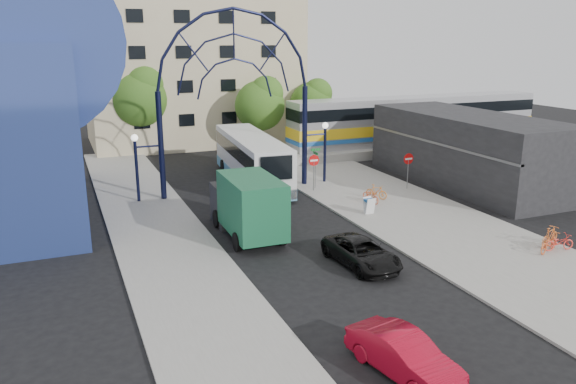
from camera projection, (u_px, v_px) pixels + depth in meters
name	position (u px, v px, depth m)	size (l,w,h in m)	color
ground	(330.00, 266.00, 25.90)	(120.00, 120.00, 0.00)	black
sidewalk_east	(422.00, 219.00, 32.41)	(8.00, 56.00, 0.12)	gray
plaza_west	(164.00, 242.00, 28.83)	(5.00, 50.00, 0.12)	gray
gateway_arch	(234.00, 64.00, 36.11)	(13.64, 0.44, 12.10)	black
stop_sign	(314.00, 164.00, 37.84)	(0.80, 0.07, 2.50)	slate
do_not_enter_sign	(408.00, 162.00, 38.36)	(0.76, 0.07, 2.48)	slate
street_name_sign	(315.00, 160.00, 38.48)	(0.70, 0.70, 2.80)	slate
sandwich_board	(369.00, 204.00, 33.10)	(0.55, 0.61, 0.99)	white
commercial_block_east	(468.00, 149.00, 40.07)	(6.00, 16.00, 5.00)	black
apartment_block	(191.00, 71.00, 55.93)	(20.00, 12.10, 14.00)	#C3AF87
train_platform	(415.00, 146.00, 52.79)	(32.00, 5.00, 0.80)	gray
train_car	(416.00, 119.00, 52.13)	(25.10, 3.05, 4.20)	#B7B7BC
tree_north_a	(261.00, 103.00, 50.04)	(4.48, 4.48, 7.00)	#382314
tree_north_b	(140.00, 96.00, 49.73)	(5.12, 5.12, 8.00)	#382314
tree_north_c	(313.00, 101.00, 54.13)	(4.16, 4.16, 6.50)	#382314
city_bus	(252.00, 159.00, 40.41)	(3.78, 12.67, 3.43)	silver
green_truck	(247.00, 205.00, 29.56)	(2.69, 6.71, 3.36)	black
black_suv	(362.00, 253.00, 25.85)	(2.07, 4.50, 1.25)	black
red_sedan	(404.00, 355.00, 17.41)	(1.43, 4.10, 1.35)	#A1091F
bike_near_a	(371.00, 196.00, 35.44)	(0.57, 1.63, 0.86)	#DA512B
bike_near_b	(376.00, 192.00, 36.29)	(0.43, 1.52, 0.91)	orange
bike_far_a	(559.00, 242.00, 27.42)	(0.55, 1.57, 0.83)	#FC3E32
bike_far_b	(550.00, 236.00, 27.98)	(0.47, 1.66, 1.00)	orange
bike_far_c	(549.00, 243.00, 27.23)	(0.61, 1.75, 0.92)	#D45B2A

